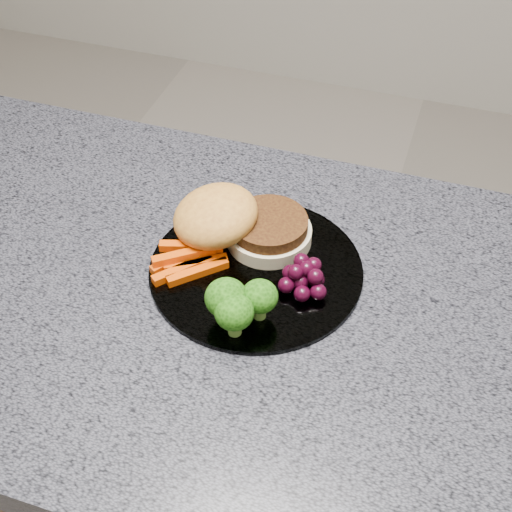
{
  "coord_description": "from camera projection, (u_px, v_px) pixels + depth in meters",
  "views": [
    {
      "loc": [
        0.14,
        -0.53,
        1.52
      ],
      "look_at": [
        -0.05,
        0.05,
        0.93
      ],
      "focal_mm": 50.0,
      "sensor_mm": 36.0,
      "label": 1
    }
  ],
  "objects": [
    {
      "name": "grape_bunch",
      "position": [
        305.0,
        277.0,
        0.83
      ],
      "size": [
        0.06,
        0.06,
        0.03
      ],
      "rotation": [
        0.0,
        0.0,
        0.26
      ],
      "color": "black",
      "rests_on": "plate"
    },
    {
      "name": "carrot_sticks",
      "position": [
        188.0,
        260.0,
        0.86
      ],
      "size": [
        0.09,
        0.09,
        0.02
      ],
      "rotation": [
        0.0,
        0.0,
        0.39
      ],
      "color": "#CC4103",
      "rests_on": "plate"
    },
    {
      "name": "broccoli",
      "position": [
        238.0,
        303.0,
        0.78
      ],
      "size": [
        0.08,
        0.07,
        0.06
      ],
      "rotation": [
        0.0,
        0.0,
        0.22
      ],
      "color": "olive",
      "rests_on": "plate"
    },
    {
      "name": "burger",
      "position": [
        235.0,
        224.0,
        0.88
      ],
      "size": [
        0.2,
        0.15,
        0.06
      ],
      "rotation": [
        0.0,
        0.0,
        0.34
      ],
      "color": "beige",
      "rests_on": "plate"
    },
    {
      "name": "island_cabinet",
      "position": [
        277.0,
        503.0,
        1.15
      ],
      "size": [
        1.2,
        0.6,
        0.86
      ],
      "primitive_type": "cube",
      "color": "brown",
      "rests_on": "ground"
    },
    {
      "name": "countertop",
      "position": [
        285.0,
        322.0,
        0.84
      ],
      "size": [
        1.2,
        0.6,
        0.04
      ],
      "primitive_type": "cube",
      "color": "#494953",
      "rests_on": "island_cabinet"
    },
    {
      "name": "plate",
      "position": [
        256.0,
        270.0,
        0.87
      ],
      "size": [
        0.26,
        0.26,
        0.01
      ],
      "primitive_type": "cylinder",
      "color": "white",
      "rests_on": "countertop"
    }
  ]
}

